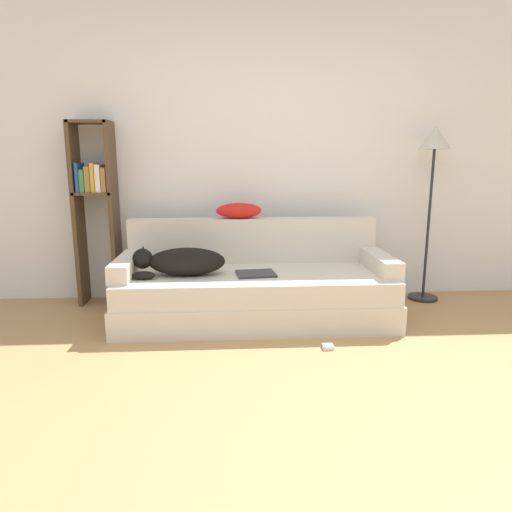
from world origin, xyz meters
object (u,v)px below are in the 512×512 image
Objects in this scene: laptop at (256,274)px; floor_lamp at (434,159)px; bookshelf at (95,202)px; dog at (181,261)px; power_adapter at (328,347)px; throw_pillow at (239,211)px; couch at (255,296)px.

laptop is 0.20× the size of floor_lamp.
dog is at bearing -37.28° from bookshelf.
floor_lamp is at bearing 43.77° from power_adapter.
dog is 9.72× the size of power_adapter.
throw_pillow is (0.45, 0.45, 0.34)m from dog.
throw_pillow reaches higher than power_adapter.
laptop is 1.88m from floor_lamp.
throw_pillow is at bearing -6.85° from bookshelf.
throw_pillow is (-0.12, 0.38, 0.65)m from couch.
power_adapter is at bearing -28.00° from dog.
laptop is (0.57, -0.02, -0.10)m from dog.
floor_lamp is at bearing 2.51° from throw_pillow.
couch is 1.36× the size of bookshelf.
bookshelf is (-0.78, 0.60, 0.40)m from dog.
throw_pillow is at bearing 107.59° from couch.
power_adapter is (-1.12, -1.07, -1.26)m from floor_lamp.
throw_pillow is 1.25m from bookshelf.
floor_lamp is (2.15, 0.52, 0.77)m from dog.
laptop is at bearing -1.79° from dog.
couch is 0.76m from throw_pillow.
floor_lamp is (1.58, 0.54, 0.87)m from laptop.
floor_lamp reaches higher than power_adapter.
laptop is at bearing -24.40° from bookshelf.
floor_lamp reaches higher than laptop.
dog is at bearing -166.35° from floor_lamp.
dog is 0.72m from throw_pillow.
dog is 0.58m from laptop.
throw_pillow is 5.36× the size of power_adapter.
throw_pillow is (-0.12, 0.47, 0.44)m from laptop.
bookshelf is at bearing 149.25° from laptop.
floor_lamp reaches higher than couch.
floor_lamp is at bearing -1.44° from bookshelf.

